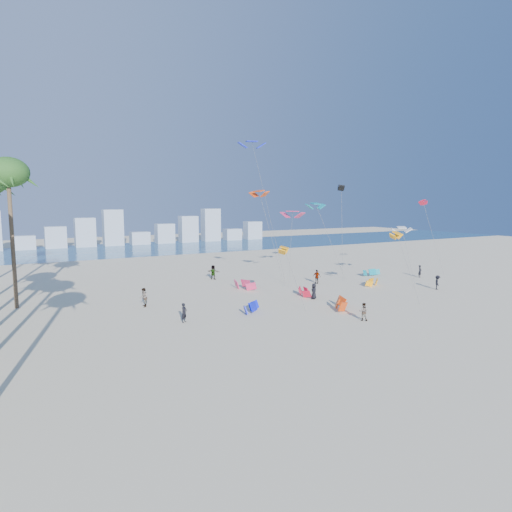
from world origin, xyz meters
TOP-DOWN VIEW (x-y plane):
  - ground at (0.00, 0.00)m, footprint 220.00×220.00m
  - ocean at (0.00, 72.00)m, footprint 220.00×220.00m
  - kitesurfer_near at (-7.25, 10.23)m, footprint 0.73×0.67m
  - kitesurfer_mid at (6.59, 3.23)m, footprint 0.96×0.95m
  - kitesurfers_far at (8.29, 18.92)m, footprint 38.27×20.66m
  - grounded_kites at (9.09, 14.28)m, footprint 27.34×16.64m
  - flying_kites at (13.60, 20.41)m, footprint 31.55×22.54m
  - distant_skyline at (-1.19, 82.00)m, footprint 85.00×3.00m

SIDE VIEW (x-z plane):
  - ground at x=0.00m, z-range 0.00..0.00m
  - ocean at x=0.00m, z-range 0.01..0.01m
  - grounded_kites at x=9.09m, z-range -0.05..1.00m
  - kitesurfer_mid at x=6.59m, z-range 0.00..1.56m
  - kitesurfer_near at x=-7.25m, z-range 0.00..1.67m
  - kitesurfers_far at x=8.29m, z-range -0.05..1.85m
  - distant_skyline at x=-1.19m, z-range -1.11..7.29m
  - flying_kites at x=13.60m, z-range 1.90..20.50m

